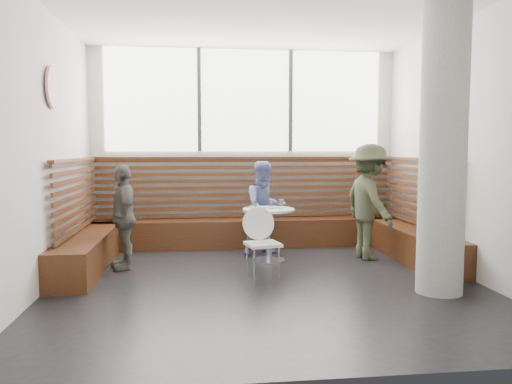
{
  "coord_description": "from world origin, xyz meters",
  "views": [
    {
      "loc": [
        -0.8,
        -5.73,
        1.58
      ],
      "look_at": [
        0.0,
        1.0,
        1.0
      ],
      "focal_mm": 35.0,
      "sensor_mm": 36.0,
      "label": 1
    }
  ],
  "objects": [
    {
      "name": "room",
      "position": [
        0.0,
        0.0,
        1.6
      ],
      "size": [
        5.0,
        5.0,
        3.2
      ],
      "color": "silver",
      "rests_on": "ground"
    },
    {
      "name": "menu_card",
      "position": [
        0.22,
        0.96,
        0.75
      ],
      "size": [
        0.23,
        0.19,
        0.0
      ],
      "primitive_type": "cube",
      "rotation": [
        0.0,
        0.0,
        0.28
      ],
      "color": "#A5C64C",
      "rests_on": "cafe_table"
    },
    {
      "name": "wall_art",
      "position": [
        -2.46,
        0.4,
        2.3
      ],
      "size": [
        0.03,
        0.5,
        0.5
      ],
      "primitive_type": "cylinder",
      "rotation": [
        0.0,
        1.57,
        0.0
      ],
      "color": "white",
      "rests_on": "room"
    },
    {
      "name": "adult_man",
      "position": [
        1.66,
        1.15,
        0.83
      ],
      "size": [
        0.78,
        1.16,
        1.66
      ],
      "primitive_type": "imported",
      "rotation": [
        0.0,
        0.0,
        1.73
      ],
      "color": "#3A3F2A",
      "rests_on": "ground"
    },
    {
      "name": "booth",
      "position": [
        0.0,
        1.77,
        0.41
      ],
      "size": [
        5.0,
        2.5,
        1.44
      ],
      "color": "#3C1F0F",
      "rests_on": "ground"
    },
    {
      "name": "child_left",
      "position": [
        -1.78,
        0.97,
        0.69
      ],
      "size": [
        0.56,
        0.87,
        1.38
      ],
      "primitive_type": "imported",
      "rotation": [
        0.0,
        0.0,
        -1.28
      ],
      "color": "#5D5B54",
      "rests_on": "ground"
    },
    {
      "name": "concrete_column",
      "position": [
        1.85,
        -0.6,
        1.6
      ],
      "size": [
        0.5,
        0.5,
        3.2
      ],
      "primitive_type": "cylinder",
      "color": "gray",
      "rests_on": "ground"
    },
    {
      "name": "plate_near",
      "position": [
        0.05,
        1.23,
        0.76
      ],
      "size": [
        0.2,
        0.2,
        0.01
      ],
      "primitive_type": "cylinder",
      "color": "white",
      "rests_on": "cafe_table"
    },
    {
      "name": "glass_left",
      "position": [
        -0.02,
        1.07,
        0.81
      ],
      "size": [
        0.07,
        0.07,
        0.11
      ],
      "primitive_type": "cylinder",
      "color": "white",
      "rests_on": "cafe_table"
    },
    {
      "name": "cafe_chair",
      "position": [
        -0.01,
        0.31,
        0.5
      ],
      "size": [
        0.41,
        0.4,
        0.86
      ],
      "rotation": [
        0.0,
        0.0,
        0.21
      ],
      "color": "white",
      "rests_on": "ground"
    },
    {
      "name": "plate_far",
      "position": [
        0.25,
        1.24,
        0.76
      ],
      "size": [
        0.2,
        0.2,
        0.01
      ],
      "primitive_type": "cylinder",
      "color": "white",
      "rests_on": "cafe_table"
    },
    {
      "name": "glass_mid",
      "position": [
        0.23,
        1.11,
        0.81
      ],
      "size": [
        0.07,
        0.07,
        0.11
      ],
      "primitive_type": "cylinder",
      "color": "white",
      "rests_on": "cafe_table"
    },
    {
      "name": "glass_right",
      "position": [
        0.36,
        1.17,
        0.81
      ],
      "size": [
        0.07,
        0.07,
        0.11
      ],
      "primitive_type": "cylinder",
      "color": "white",
      "rests_on": "cafe_table"
    },
    {
      "name": "cafe_table",
      "position": [
        0.19,
        1.14,
        0.54
      ],
      "size": [
        0.73,
        0.73,
        0.75
      ],
      "color": "silver",
      "rests_on": "ground"
    },
    {
      "name": "child_back",
      "position": [
        0.21,
        1.65,
        0.7
      ],
      "size": [
        0.82,
        0.72,
        1.4
      ],
      "primitive_type": "imported",
      "rotation": [
        0.0,
        0.0,
        0.32
      ],
      "color": "#6472AE",
      "rests_on": "ground"
    }
  ]
}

